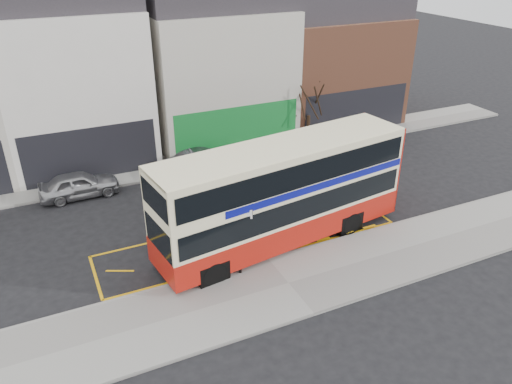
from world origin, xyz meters
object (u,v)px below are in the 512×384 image
car_silver (79,185)px  car_white (332,146)px  double_decker_bus (283,192)px  car_grey (205,162)px  street_tree_right (310,91)px  bus_stop_post (241,235)px

car_silver → car_white: (15.49, -0.84, -0.09)m
double_decker_bus → car_silver: bearing=125.1°
car_silver → car_white: size_ratio=0.97×
car_white → car_grey: bearing=72.2°
double_decker_bus → street_tree_right: 12.33m
car_grey → car_white: 8.38m
car_silver → car_white: bearing=-93.9°
car_grey → double_decker_bus: bearing=-175.8°
bus_stop_post → car_silver: (-5.10, 10.14, -1.24)m
car_grey → street_tree_right: size_ratio=0.83×
car_grey → car_white: car_grey is taller
double_decker_bus → car_grey: size_ratio=2.75×
bus_stop_post → car_grey: (2.05, 10.06, -1.22)m
double_decker_bus → car_white: (7.61, 7.65, -1.88)m
double_decker_bus → car_silver: (-7.88, 8.48, -1.79)m
double_decker_bus → car_grey: 8.61m
car_grey → car_silver: bearing=88.5°
bus_stop_post → car_grey: bus_stop_post is taller
car_silver → street_tree_right: size_ratio=0.78×
double_decker_bus → bus_stop_post: bearing=-157.0°
double_decker_bus → street_tree_right: (7.17, 9.97, 1.14)m
car_silver → street_tree_right: 15.41m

